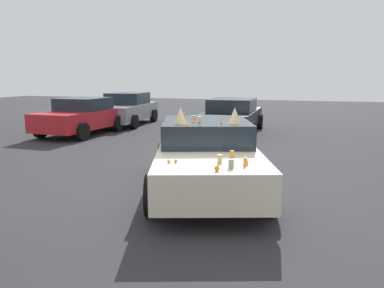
% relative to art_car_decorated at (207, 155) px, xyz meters
% --- Properties ---
extents(ground_plane, '(60.00, 60.00, 0.00)m').
position_rel_art_car_decorated_xyz_m(ground_plane, '(-0.06, -0.02, -0.69)').
color(ground_plane, '#2D2D30').
extents(art_car_decorated, '(4.89, 3.14, 1.64)m').
position_rel_art_car_decorated_xyz_m(art_car_decorated, '(0.00, 0.00, 0.00)').
color(art_car_decorated, beige).
rests_on(art_car_decorated, ground).
extents(parked_sedan_behind_right, '(4.01, 2.15, 1.40)m').
position_rel_art_car_decorated_xyz_m(parked_sedan_behind_right, '(5.57, 6.47, 0.01)').
color(parked_sedan_behind_right, red).
rests_on(parked_sedan_behind_right, ground).
extents(parked_sedan_far_left, '(4.45, 2.11, 1.35)m').
position_rel_art_car_decorated_xyz_m(parked_sedan_far_left, '(7.83, 1.03, -0.00)').
color(parked_sedan_far_left, black).
rests_on(parked_sedan_far_left, ground).
extents(parked_sedan_far_right, '(4.46, 2.27, 1.47)m').
position_rel_art_car_decorated_xyz_m(parked_sedan_far_right, '(8.85, 6.23, 0.03)').
color(parked_sedan_far_right, gray).
rests_on(parked_sedan_far_right, ground).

